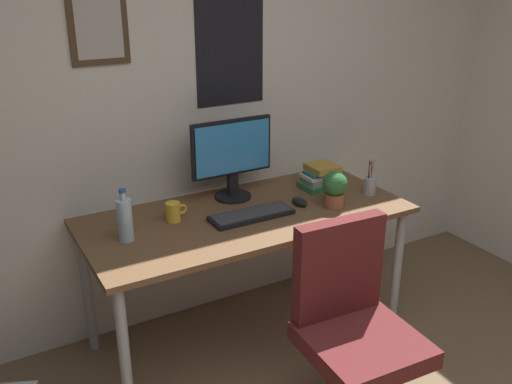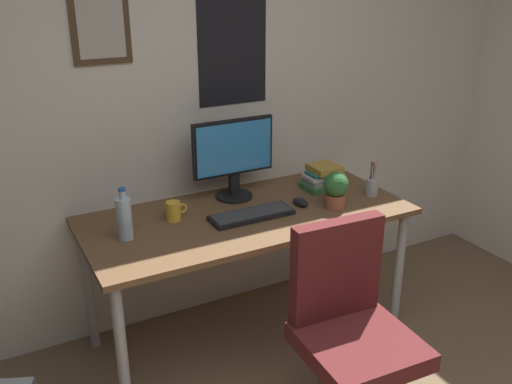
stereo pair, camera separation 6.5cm
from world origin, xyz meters
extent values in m
cube|color=silver|center=(0.00, 2.15, 1.30)|extent=(4.40, 0.08, 2.60)
cube|color=#4C3823|center=(-0.46, 2.11, 1.66)|extent=(0.28, 0.02, 0.34)
cube|color=beige|center=(-0.46, 2.09, 1.66)|extent=(0.22, 0.00, 0.28)
cube|color=black|center=(0.23, 2.11, 1.50)|extent=(0.40, 0.01, 0.56)
cube|color=brown|center=(0.10, 1.69, 0.74)|extent=(1.67, 0.76, 0.03)
cylinder|color=#9EA0A5|center=(-0.67, 1.37, 0.36)|extent=(0.05, 0.05, 0.73)
cylinder|color=#9EA0A5|center=(0.87, 1.37, 0.36)|extent=(0.05, 0.05, 0.73)
cylinder|color=#9EA0A5|center=(-0.67, 2.01, 0.36)|extent=(0.05, 0.05, 0.73)
cylinder|color=#9EA0A5|center=(0.87, 2.01, 0.36)|extent=(0.05, 0.05, 0.73)
cube|color=#591E1E|center=(0.19, 0.85, 0.46)|extent=(0.48, 0.48, 0.08)
cube|color=#591E1E|center=(0.20, 1.05, 0.72)|extent=(0.42, 0.09, 0.45)
cylinder|color=black|center=(0.29, 1.11, 0.02)|extent=(0.04, 0.04, 0.04)
cylinder|color=black|center=(0.13, 1.91, 0.76)|extent=(0.20, 0.20, 0.01)
cube|color=black|center=(0.13, 1.91, 0.83)|extent=(0.05, 0.04, 0.12)
cube|color=black|center=(0.13, 1.92, 1.04)|extent=(0.46, 0.02, 0.30)
cube|color=#338CD8|center=(0.13, 1.90, 1.04)|extent=(0.43, 0.00, 0.27)
cube|color=black|center=(0.09, 1.63, 0.77)|extent=(0.43, 0.15, 0.02)
cube|color=#38383A|center=(0.09, 1.63, 0.78)|extent=(0.41, 0.13, 0.00)
ellipsoid|color=black|center=(0.39, 1.65, 0.77)|extent=(0.06, 0.11, 0.04)
cylinder|color=silver|center=(-0.53, 1.69, 0.86)|extent=(0.07, 0.07, 0.20)
cylinder|color=silver|center=(-0.53, 1.69, 0.98)|extent=(0.03, 0.03, 0.04)
cylinder|color=#2659B2|center=(-0.53, 1.69, 1.00)|extent=(0.03, 0.03, 0.02)
cylinder|color=yellow|center=(-0.26, 1.78, 0.81)|extent=(0.07, 0.07, 0.10)
torus|color=yellow|center=(-0.22, 1.78, 0.81)|extent=(0.05, 0.01, 0.05)
cylinder|color=brown|center=(0.54, 1.54, 0.79)|extent=(0.11, 0.11, 0.07)
sphere|color=#2D6B33|center=(0.54, 1.54, 0.89)|extent=(0.13, 0.13, 0.13)
ellipsoid|color=#287A38|center=(0.51, 1.56, 0.89)|extent=(0.07, 0.08, 0.02)
ellipsoid|color=#287A38|center=(0.57, 1.56, 0.90)|extent=(0.07, 0.08, 0.02)
ellipsoid|color=#287A38|center=(0.51, 1.51, 0.90)|extent=(0.08, 0.07, 0.02)
cylinder|color=#9EA0A5|center=(0.82, 1.58, 0.80)|extent=(0.07, 0.07, 0.09)
cylinder|color=#263FBF|center=(0.81, 1.59, 0.88)|extent=(0.01, 0.01, 0.13)
cylinder|color=red|center=(0.82, 1.59, 0.88)|extent=(0.01, 0.01, 0.13)
cylinder|color=black|center=(0.81, 1.59, 0.88)|extent=(0.01, 0.01, 0.13)
cylinder|color=#9EA0A5|center=(0.83, 1.58, 0.89)|extent=(0.01, 0.03, 0.14)
cylinder|color=#9EA0A5|center=(0.81, 1.58, 0.89)|extent=(0.01, 0.02, 0.14)
cube|color=#33723F|center=(0.63, 1.80, 0.77)|extent=(0.21, 0.16, 0.03)
cube|color=gray|center=(0.64, 1.81, 0.80)|extent=(0.19, 0.13, 0.03)
cube|color=silver|center=(0.65, 1.80, 0.83)|extent=(0.22, 0.12, 0.02)
cube|color=#26727A|center=(0.63, 1.80, 0.85)|extent=(0.15, 0.11, 0.02)
cube|color=gold|center=(0.65, 1.80, 0.87)|extent=(0.16, 0.16, 0.03)
camera|label=1|loc=(-1.16, -0.64, 1.93)|focal=39.75mm
camera|label=2|loc=(-1.11, -0.68, 1.93)|focal=39.75mm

